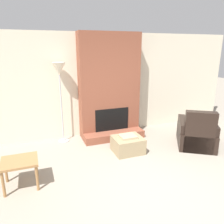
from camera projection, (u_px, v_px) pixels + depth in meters
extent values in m
plane|color=gray|center=(168.00, 195.00, 3.43)|extent=(24.00, 24.00, 0.00)
cube|color=beige|center=(107.00, 85.00, 5.70)|extent=(7.41, 0.06, 2.60)
cube|color=brown|center=(109.00, 86.00, 5.50)|extent=(1.54, 0.38, 2.60)
cube|color=brown|center=(114.00, 136.00, 5.52)|extent=(1.54, 0.35, 0.18)
cube|color=black|center=(112.00, 120.00, 5.56)|extent=(0.88, 0.02, 0.57)
cube|color=#998460|center=(128.00, 145.00, 4.82)|extent=(0.63, 0.56, 0.34)
cube|color=tan|center=(128.00, 136.00, 4.76)|extent=(0.35, 0.31, 0.05)
cube|color=black|center=(196.00, 137.00, 5.18)|extent=(1.21, 1.28, 0.39)
cube|color=black|center=(200.00, 132.00, 4.72)|extent=(0.64, 0.51, 0.93)
cube|color=black|center=(210.00, 134.00, 5.09)|extent=(0.62, 0.85, 0.60)
cube|color=black|center=(182.00, 132.00, 5.22)|extent=(0.62, 0.85, 0.60)
cube|color=#9E7042|center=(19.00, 161.00, 3.54)|extent=(0.57, 0.50, 0.04)
cylinder|color=#9E7042|center=(3.00, 185.00, 3.34)|extent=(0.04, 0.04, 0.44)
cylinder|color=#9E7042|center=(37.00, 178.00, 3.50)|extent=(0.04, 0.04, 0.44)
cylinder|color=#9E7042|center=(6.00, 171.00, 3.72)|extent=(0.04, 0.04, 0.44)
cylinder|color=#9E7042|center=(36.00, 165.00, 3.88)|extent=(0.04, 0.04, 0.44)
cylinder|color=#ADADB2|center=(64.00, 141.00, 5.42)|extent=(0.25, 0.25, 0.02)
cylinder|color=#ADADB2|center=(62.00, 109.00, 5.19)|extent=(0.03, 0.03, 1.62)
cone|color=silver|center=(59.00, 69.00, 4.92)|extent=(0.31, 0.31, 0.28)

